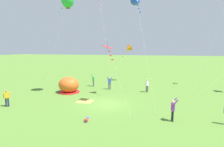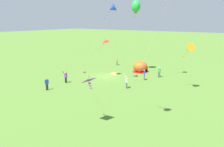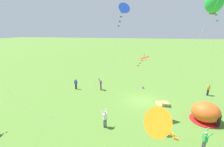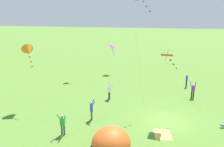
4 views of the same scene
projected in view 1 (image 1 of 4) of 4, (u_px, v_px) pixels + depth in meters
ground_plane at (107, 104)px, 18.41m from camera, size 300.00×300.00×0.00m
popup_tent at (69, 85)px, 23.30m from camera, size 2.81×2.81×2.10m
picnic_blanket at (85, 101)px, 19.32m from camera, size 1.90×1.58×0.01m
toddler_crawling at (87, 119)px, 13.94m from camera, size 0.28×0.55×0.32m
person_far_back at (93, 80)px, 27.05m from camera, size 0.52×0.67×1.89m
person_flying_kite at (173, 109)px, 13.90m from camera, size 0.51×0.68×1.89m
person_with_toddler at (147, 85)px, 23.36m from camera, size 0.70×0.70×1.89m
person_arms_raised at (109, 83)px, 24.97m from camera, size 0.72×0.63×1.89m
person_watching_sky at (7, 97)px, 17.48m from camera, size 0.49×0.42×1.72m
kite_red at (108, 49)px, 17.75m from camera, size 3.75×4.12×6.44m
kite_pink at (100, 3)px, 26.41m from camera, size 3.76×4.27×13.56m
kite_orange at (128, 49)px, 30.57m from camera, size 3.65×3.83×6.51m
kite_blue at (136, 1)px, 19.23m from camera, size 3.50×5.84×11.70m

